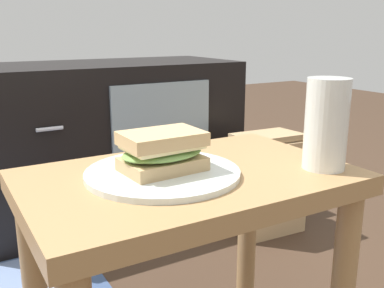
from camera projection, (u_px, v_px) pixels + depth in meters
The scene contains 6 objects.
side_table at pixel (189, 221), 0.78m from camera, with size 0.56×0.36×0.46m.
tv_cabinet at pixel (109, 140), 1.69m from camera, with size 0.96×0.46×0.58m.
plate at pixel (163, 173), 0.74m from camera, with size 0.26×0.26×0.01m, color silver.
sandwich_front at pixel (162, 151), 0.73m from camera, with size 0.15×0.11×0.07m.
beer_glass at pixel (326, 126), 0.77m from camera, with size 0.07×0.07×0.16m.
paper_bag at pixel (265, 183), 1.56m from camera, with size 0.24×0.19×0.35m.
Camera 1 is at (-0.36, -0.63, 0.70)m, focal length 41.44 mm.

